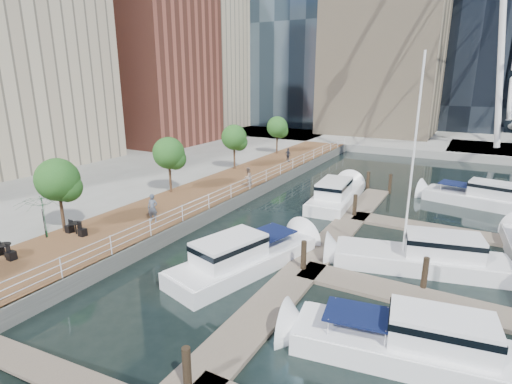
{
  "coord_description": "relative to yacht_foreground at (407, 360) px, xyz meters",
  "views": [
    {
      "loc": [
        10.33,
        -10.51,
        10.25
      ],
      "look_at": [
        -1.83,
        11.39,
        3.0
      ],
      "focal_mm": 28.0,
      "sensor_mm": 36.0,
      "label": 1
    }
  ],
  "objects": [
    {
      "name": "yacht_foreground",
      "position": [
        0.0,
        0.0,
        0.0
      ],
      "size": [
        9.62,
        3.9,
        2.15
      ],
      "primitive_type": null,
      "rotation": [
        0.0,
        0.0,
        1.72
      ],
      "color": "white",
      "rests_on": "ground"
    },
    {
      "name": "pier",
      "position": [
        4.84,
        48.71,
        0.5
      ],
      "size": [
        14.0,
        12.0,
        1.0
      ],
      "primitive_type": "cube",
      "color": "gray",
      "rests_on": "ground"
    },
    {
      "name": "moored_yachts",
      "position": [
        -1.17,
        8.36,
        0.0
      ],
      "size": [
        19.4,
        38.35,
        11.5
      ],
      "color": "white",
      "rests_on": "ground"
    },
    {
      "name": "railing",
      "position": [
        -15.26,
        11.71,
        1.52
      ],
      "size": [
        0.1,
        60.0,
        1.05
      ],
      "primitive_type": null,
      "color": "white",
      "rests_on": "boardwalk"
    },
    {
      "name": "land_far",
      "position": [
        -9.16,
        98.71,
        0.5
      ],
      "size": [
        200.0,
        114.0,
        1.0
      ],
      "primitive_type": "cube",
      "color": "gray",
      "rests_on": "ground"
    },
    {
      "name": "pedestrian_far",
      "position": [
        -17.2,
        26.76,
        1.77
      ],
      "size": [
        0.98,
        0.66,
        1.55
      ],
      "primitive_type": "imported",
      "rotation": [
        0.0,
        0.0,
        2.8
      ],
      "color": "#2E303A",
      "rests_on": "boardwalk"
    },
    {
      "name": "floating_docks",
      "position": [
        -1.19,
        6.69,
        0.49
      ],
      "size": [
        16.0,
        34.0,
        2.6
      ],
      "color": "#6D6051",
      "rests_on": "ground"
    },
    {
      "name": "street_trees",
      "position": [
        -20.56,
        10.71,
        4.29
      ],
      "size": [
        2.6,
        42.6,
        4.6
      ],
      "color": "#3F2B1C",
      "rests_on": "ground"
    },
    {
      "name": "boardwalk",
      "position": [
        -18.16,
        11.71,
        0.5
      ],
      "size": [
        6.0,
        60.0,
        1.0
      ],
      "primitive_type": "cube",
      "color": "brown",
      "rests_on": "ground"
    },
    {
      "name": "midrise_condos",
      "position": [
        -42.73,
        23.53,
        13.42
      ],
      "size": [
        19.0,
        67.0,
        28.0
      ],
      "color": "#BCAD8E",
      "rests_on": "ground"
    },
    {
      "name": "pedestrian_mid",
      "position": [
        -15.77,
        15.24,
        1.87
      ],
      "size": [
        0.77,
        0.93,
        1.74
      ],
      "primitive_type": "imported",
      "rotation": [
        0.0,
        0.0,
        -1.71
      ],
      "color": "gray",
      "rests_on": "boardwalk"
    },
    {
      "name": "land_inland",
      "position": [
        -45.16,
        11.71,
        0.5
      ],
      "size": [
        48.0,
        90.0,
        1.0
      ],
      "primitive_type": "cube",
      "color": "gray",
      "rests_on": "ground"
    },
    {
      "name": "pedestrian_near",
      "position": [
        -16.91,
        4.7,
        1.93
      ],
      "size": [
        0.79,
        0.65,
        1.87
      ],
      "primitive_type": "imported",
      "rotation": [
        0.0,
        0.0,
        0.35
      ],
      "color": "#474F5F",
      "rests_on": "boardwalk"
    },
    {
      "name": "ground",
      "position": [
        -9.16,
        -3.29,
        0.0
      ],
      "size": [
        520.0,
        520.0,
        0.0
      ],
      "primitive_type": "plane",
      "color": "black",
      "rests_on": "ground"
    },
    {
      "name": "seawall",
      "position": [
        -15.16,
        11.71,
        0.5
      ],
      "size": [
        0.25,
        60.0,
        1.0
      ],
      "primitive_type": "cube",
      "color": "#595954",
      "rests_on": "ground"
    }
  ]
}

